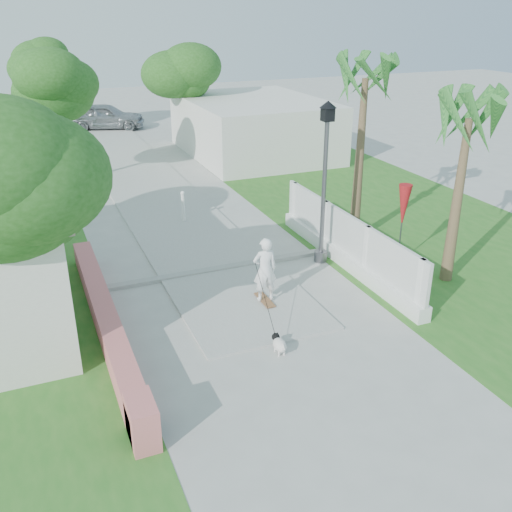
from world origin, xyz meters
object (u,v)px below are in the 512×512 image
patio_umbrella (404,207)px  street_lamp (324,178)px  bollard (183,206)px  skateboarder (265,286)px  dog (279,344)px  parked_car (105,116)px

patio_umbrella → street_lamp: bearing=152.2°
bollard → skateboarder: 6.75m
bollard → patio_umbrella: 7.25m
street_lamp → skateboarder: (-2.69, -2.25, -1.65)m
dog → street_lamp: bearing=51.1°
dog → parked_car: (0.46, 25.06, 0.53)m
dog → parked_car: 25.07m
bollard → patio_umbrella: size_ratio=0.47×
street_lamp → skateboarder: street_lamp is taller
parked_car → street_lamp: bearing=-155.8°
street_lamp → dog: street_lamp is taller
skateboarder → dog: bearing=83.8°
bollard → parked_car: (0.14, 16.80, 0.16)m
street_lamp → patio_umbrella: (1.90, -1.00, -0.74)m
bollard → parked_car: 16.80m
patio_umbrella → parked_car: bearing=101.3°
skateboarder → parked_car: 23.54m
skateboarder → dog: 1.65m
bollard → parked_car: parked_car is taller
skateboarder → parked_car: size_ratio=0.54×
street_lamp → skateboarder: size_ratio=1.89×
patio_umbrella → bollard: bearing=129.9°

